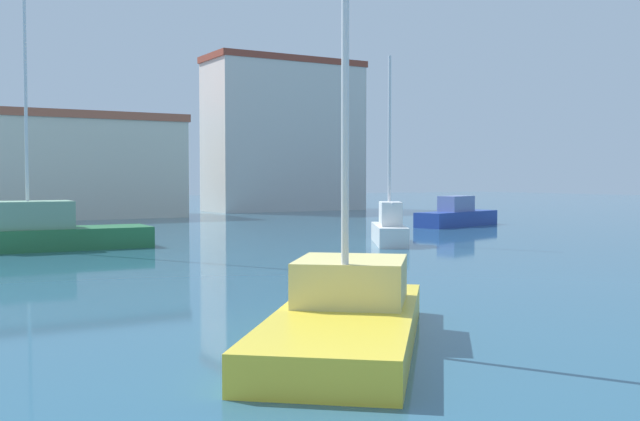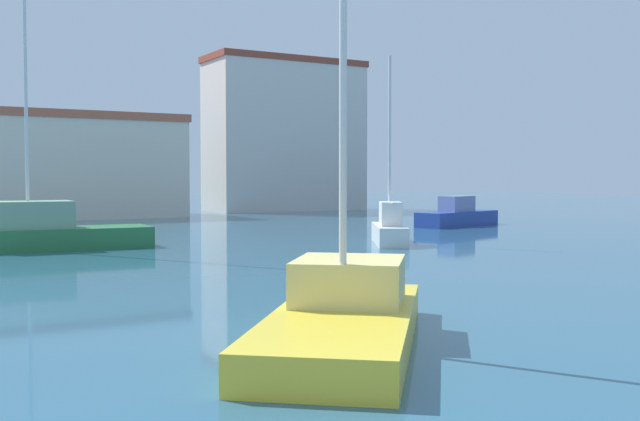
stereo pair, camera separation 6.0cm
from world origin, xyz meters
TOP-DOWN VIEW (x-y plane):
  - water at (15.00, 20.00)m, footprint 160.00×160.00m
  - sailboat_white_behind_lamppost at (16.87, 20.86)m, footprint 3.12×4.26m
  - motorboat_blue_distant_east at (26.54, 28.03)m, footprint 6.02×3.20m
  - sailboat_green_outer_mooring at (4.05, 25.43)m, footprint 8.83×2.62m
  - sailboat_yellow_near_pier at (5.80, 6.66)m, footprint 5.65×6.18m
  - warehouse_block at (10.33, 48.19)m, footprint 13.68×9.31m
  - waterfront_apartments at (27.40, 49.84)m, footprint 12.61×5.15m

SIDE VIEW (x-z plane):
  - water at x=15.00m, z-range 0.00..0.00m
  - sailboat_yellow_near_pier at x=5.80m, z-range -4.30..5.30m
  - motorboat_blue_distant_east at x=26.54m, z-range -0.26..1.38m
  - sailboat_white_behind_lamppost at x=16.87m, z-range -3.09..4.38m
  - sailboat_green_outer_mooring at x=4.05m, z-range -6.16..7.51m
  - warehouse_block at x=10.33m, z-range 0.01..6.78m
  - waterfront_apartments at x=27.40m, z-range 0.01..12.02m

